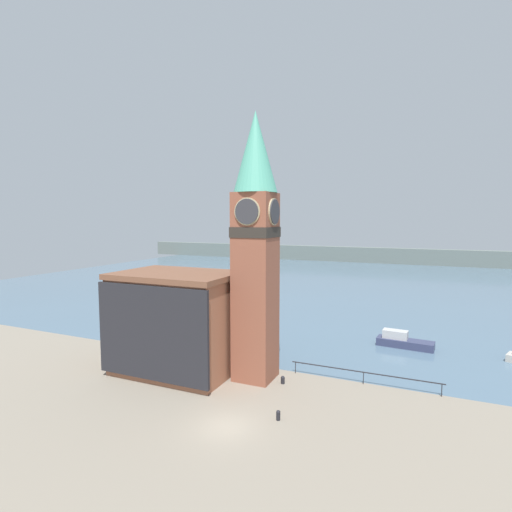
{
  "coord_description": "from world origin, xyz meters",
  "views": [
    {
      "loc": [
        12.46,
        -23.26,
        14.31
      ],
      "look_at": [
        -0.58,
        6.5,
        11.29
      ],
      "focal_mm": 28.0,
      "sensor_mm": 36.0,
      "label": 1
    }
  ],
  "objects": [
    {
      "name": "water",
      "position": [
        0.0,
        71.45,
        -0.0
      ],
      "size": [
        160.0,
        120.0,
        0.0
      ],
      "color": "slate",
      "rests_on": "ground_plane"
    },
    {
      "name": "boat_near",
      "position": [
        10.03,
        23.35,
        0.65
      ],
      "size": [
        6.18,
        2.39,
        1.79
      ],
      "rotation": [
        0.0,
        0.0,
        -0.09
      ],
      "color": "#333856",
      "rests_on": "water"
    },
    {
      "name": "mooring_bollard_near",
      "position": [
        2.97,
        2.36,
        0.39
      ],
      "size": [
        0.31,
        0.31,
        0.73
      ],
      "color": "black",
      "rests_on": "ground_plane"
    },
    {
      "name": "clock_tower",
      "position": [
        -1.57,
        8.66,
        12.53
      ],
      "size": [
        3.82,
        3.82,
        23.53
      ],
      "color": "brown",
      "rests_on": "ground_plane"
    },
    {
      "name": "far_shoreline",
      "position": [
        0.0,
        111.45,
        2.5
      ],
      "size": [
        180.0,
        3.0,
        5.0
      ],
      "color": "slate",
      "rests_on": "water"
    },
    {
      "name": "pier_building",
      "position": [
        -9.04,
        7.29,
        4.71
      ],
      "size": [
        11.25,
        7.95,
        9.38
      ],
      "color": "#935B42",
      "rests_on": "ground_plane"
    },
    {
      "name": "mooring_bollard_far",
      "position": [
        1.11,
        8.46,
        0.36
      ],
      "size": [
        0.36,
        0.36,
        0.68
      ],
      "color": "black",
      "rests_on": "ground_plane"
    },
    {
      "name": "ground_plane",
      "position": [
        0.0,
        0.0,
        0.0
      ],
      "size": [
        160.0,
        160.0,
        0.0
      ],
      "primitive_type": "plane",
      "color": "gray"
    },
    {
      "name": "pier_railing",
      "position": [
        7.57,
        11.2,
        0.97
      ],
      "size": [
        12.97,
        0.08,
        1.09
      ],
      "color": "#232328",
      "rests_on": "ground_plane"
    }
  ]
}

